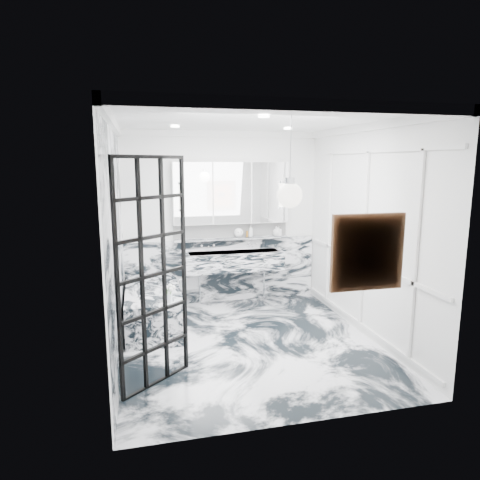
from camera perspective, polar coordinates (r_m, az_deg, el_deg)
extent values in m
plane|color=white|center=(5.71, 1.16, -13.51)|extent=(3.60, 3.60, 0.00)
plane|color=white|center=(5.25, 1.27, 15.71)|extent=(3.60, 3.60, 0.00)
plane|color=white|center=(7.04, -2.45, 2.90)|extent=(3.60, 0.00, 3.60)
plane|color=white|center=(3.63, 8.35, -4.26)|extent=(3.60, 0.00, 3.60)
plane|color=white|center=(5.15, -16.31, -0.24)|extent=(0.00, 3.60, 3.60)
plane|color=white|center=(5.90, 16.43, 1.06)|extent=(0.00, 3.60, 3.60)
cube|color=white|center=(7.18, -2.36, -4.06)|extent=(3.18, 0.05, 1.05)
cube|color=white|center=(5.16, -16.11, -0.89)|extent=(0.02, 3.56, 2.68)
cube|color=white|center=(5.91, 16.21, 0.10)|extent=(0.03, 3.40, 2.30)
imported|color=#8C5919|center=(7.09, 1.43, 1.22)|extent=(0.08, 0.08, 0.20)
imported|color=#4C4C51|center=(7.23, 5.16, 1.25)|extent=(0.10, 0.10, 0.17)
imported|color=silver|center=(7.21, 4.86, 1.22)|extent=(0.15, 0.15, 0.16)
sphere|color=white|center=(7.04, -0.20, 0.98)|extent=(0.16, 0.16, 0.16)
cylinder|color=#8C5919|center=(7.08, 0.95, 0.82)|extent=(0.04, 0.04, 0.10)
cylinder|color=silver|center=(5.53, -9.38, -7.67)|extent=(0.08, 0.08, 0.12)
cube|color=#B53D12|center=(3.90, 16.65, -1.56)|extent=(0.58, 0.06, 0.58)
sphere|color=white|center=(4.20, 6.65, 5.95)|extent=(0.24, 0.24, 0.24)
cube|color=silver|center=(6.95, -0.81, -2.80)|extent=(1.60, 0.45, 0.30)
cube|color=silver|center=(7.04, -1.11, 0.20)|extent=(1.90, 0.14, 0.04)
cube|color=white|center=(7.08, -1.22, 1.36)|extent=(1.90, 0.03, 0.23)
cube|color=white|center=(6.95, -1.14, 6.30)|extent=(1.90, 0.16, 1.00)
cylinder|color=white|center=(6.74, -7.83, 5.74)|extent=(0.07, 0.07, 0.40)
cylinder|color=white|center=(7.08, 5.56, 6.00)|extent=(0.07, 0.07, 0.40)
cube|color=silver|center=(6.29, -11.47, -8.74)|extent=(0.75, 1.65, 0.55)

